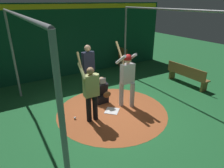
{
  "coord_description": "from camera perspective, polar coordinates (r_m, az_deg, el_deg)",
  "views": [
    {
      "loc": [
        4.78,
        -2.88,
        3.29
      ],
      "look_at": [
        0.0,
        0.0,
        0.95
      ],
      "focal_mm": 31.89,
      "sensor_mm": 36.0,
      "label": 1
    }
  ],
  "objects": [
    {
      "name": "back_wall",
      "position": [
        9.44,
        -13.11,
        12.02
      ],
      "size": [
        0.22,
        10.54,
        3.22
      ],
      "color": "#0F472D",
      "rests_on": "ground"
    },
    {
      "name": "cage_frame",
      "position": [
        5.7,
        -0.0,
        11.02
      ],
      "size": [
        5.49,
        4.76,
        3.07
      ],
      "color": "gray",
      "rests_on": "ground"
    },
    {
      "name": "baseball_1",
      "position": [
        6.15,
        -10.58,
        -9.55
      ],
      "size": [
        0.07,
        0.07,
        0.07
      ],
      "primitive_type": "sphere",
      "color": "white",
      "rests_on": "dirt_circle"
    },
    {
      "name": "bat_rack",
      "position": [
        10.69,
        2.48,
        7.56
      ],
      "size": [
        1.18,
        0.2,
        1.05
      ],
      "color": "olive",
      "rests_on": "ground"
    },
    {
      "name": "bench",
      "position": [
        8.84,
        20.62,
        2.52
      ],
      "size": [
        1.88,
        0.36,
        0.85
      ],
      "color": "olive",
      "rests_on": "ground"
    },
    {
      "name": "umpire",
      "position": [
        7.27,
        -6.77,
        4.8
      ],
      "size": [
        0.24,
        0.49,
        1.88
      ],
      "color": "#4C4C51",
      "rests_on": "ground"
    },
    {
      "name": "home_plate",
      "position": [
        6.47,
        -0.0,
        -7.68
      ],
      "size": [
        0.59,
        0.59,
        0.01
      ],
      "primitive_type": "cube",
      "rotation": [
        0.0,
        0.0,
        0.79
      ],
      "color": "white",
      "rests_on": "dirt_circle"
    },
    {
      "name": "catcher",
      "position": [
        6.86,
        -2.96,
        -2.47
      ],
      "size": [
        0.58,
        0.4,
        0.94
      ],
      "color": "black",
      "rests_on": "ground"
    },
    {
      "name": "dirt_circle",
      "position": [
        6.48,
        -0.0,
        -7.75
      ],
      "size": [
        3.51,
        3.51,
        0.01
      ],
      "primitive_type": "cylinder",
      "color": "#AD562D",
      "rests_on": "ground"
    },
    {
      "name": "baseball_0",
      "position": [
        7.36,
        5.5,
        -3.52
      ],
      "size": [
        0.07,
        0.07,
        0.07
      ],
      "primitive_type": "sphere",
      "color": "white",
      "rests_on": "dirt_circle"
    },
    {
      "name": "batter",
      "position": [
        6.36,
        4.35,
        2.45
      ],
      "size": [
        0.68,
        0.49,
        2.13
      ],
      "color": "#BCBCC0",
      "rests_on": "ground"
    },
    {
      "name": "ground_plane",
      "position": [
        6.48,
        -0.0,
        -7.77
      ],
      "size": [
        26.54,
        26.54,
        0.0
      ],
      "primitive_type": "plane",
      "color": "#216633"
    },
    {
      "name": "visitor",
      "position": [
        5.62,
        -6.06,
        -1.93
      ],
      "size": [
        0.55,
        0.5,
        2.02
      ],
      "rotation": [
        0.0,
        0.0,
        -0.05
      ],
      "color": "black",
      "rests_on": "ground"
    }
  ]
}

